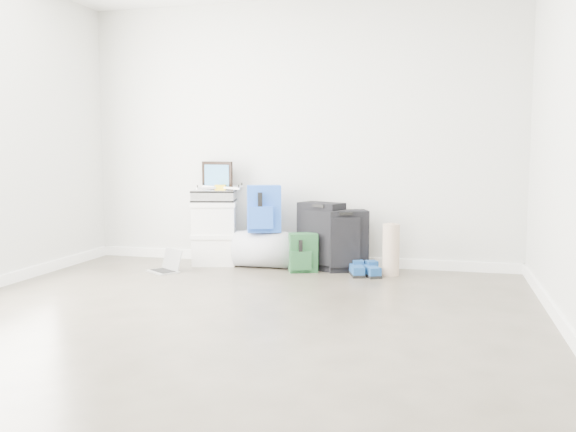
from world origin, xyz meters
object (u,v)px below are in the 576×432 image
(duffel_bag, at_px, (265,249))
(laptop, at_px, (167,266))
(briefcase, at_px, (214,196))
(boxes_stack, at_px, (214,233))
(large_suitcase, at_px, (321,236))
(carry_on, at_px, (347,241))

(duffel_bag, relative_size, laptop, 1.58)
(laptop, bearing_deg, duffel_bag, 63.17)
(briefcase, relative_size, laptop, 1.15)
(boxes_stack, distance_m, briefcase, 0.39)
(large_suitcase, distance_m, carry_on, 0.28)
(briefcase, relative_size, large_suitcase, 0.65)
(boxes_stack, relative_size, duffel_bag, 1.10)
(briefcase, bearing_deg, duffel_bag, -16.78)
(boxes_stack, bearing_deg, large_suitcase, -14.39)
(carry_on, height_order, laptop, carry_on)
(duffel_bag, xyz_separation_m, carry_on, (0.84, -0.00, 0.12))
(briefcase, bearing_deg, carry_on, -14.57)
(carry_on, xyz_separation_m, laptop, (-1.71, -0.46, -0.25))
(boxes_stack, bearing_deg, briefcase, -91.17)
(duffel_bag, xyz_separation_m, large_suitcase, (0.57, 0.05, 0.15))
(large_suitcase, xyz_separation_m, laptop, (-1.44, -0.52, -0.28))
(duffel_bag, bearing_deg, large_suitcase, 5.04)
(boxes_stack, bearing_deg, laptop, -136.90)
(carry_on, bearing_deg, duffel_bag, 158.48)
(large_suitcase, height_order, carry_on, large_suitcase)
(duffel_bag, bearing_deg, boxes_stack, 175.86)
(laptop, bearing_deg, carry_on, 50.12)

